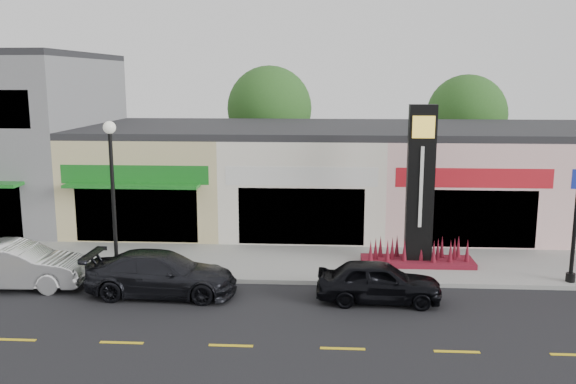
# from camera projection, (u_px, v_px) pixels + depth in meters

# --- Properties ---
(ground) EXTENTS (120.00, 120.00, 0.00)m
(ground) POSITION_uv_depth(u_px,v_px,m) (340.00, 307.00, 19.14)
(ground) COLOR black
(ground) RESTS_ON ground
(sidewalk) EXTENTS (52.00, 4.30, 0.15)m
(sidewalk) POSITION_uv_depth(u_px,v_px,m) (338.00, 263.00, 23.40)
(sidewalk) COLOR gray
(sidewalk) RESTS_ON ground
(curb) EXTENTS (52.00, 0.20, 0.15)m
(curb) POSITION_uv_depth(u_px,v_px,m) (339.00, 283.00, 21.19)
(curb) COLOR gray
(curb) RESTS_ON ground
(shop_beige) EXTENTS (7.00, 10.85, 4.80)m
(shop_beige) POSITION_uv_depth(u_px,v_px,m) (166.00, 173.00, 30.46)
(shop_beige) COLOR tan
(shop_beige) RESTS_ON ground
(shop_cream) EXTENTS (7.00, 10.01, 4.80)m
(shop_cream) POSITION_uv_depth(u_px,v_px,m) (305.00, 174.00, 30.04)
(shop_cream) COLOR silver
(shop_cream) RESTS_ON ground
(shop_pink_w) EXTENTS (7.00, 10.01, 4.80)m
(shop_pink_w) POSITION_uv_depth(u_px,v_px,m) (449.00, 176.00, 29.62)
(shop_pink_w) COLOR beige
(shop_pink_w) RESTS_ON ground
(tree_rear_west) EXTENTS (5.20, 5.20, 7.83)m
(tree_rear_west) POSITION_uv_depth(u_px,v_px,m) (269.00, 108.00, 37.54)
(tree_rear_west) COLOR #382619
(tree_rear_west) RESTS_ON ground
(tree_rear_mid) EXTENTS (4.80, 4.80, 7.29)m
(tree_rear_mid) POSITION_uv_depth(u_px,v_px,m) (467.00, 115.00, 36.88)
(tree_rear_mid) COLOR #382619
(tree_rear_mid) RESTS_ON ground
(lamp_west_near) EXTENTS (0.44, 0.44, 5.47)m
(lamp_west_near) POSITION_uv_depth(u_px,v_px,m) (112.00, 182.00, 21.44)
(lamp_west_near) COLOR black
(lamp_west_near) RESTS_ON sidewalk
(pylon_sign) EXTENTS (4.20, 1.30, 6.00)m
(pylon_sign) POSITION_uv_depth(u_px,v_px,m) (419.00, 209.00, 22.66)
(pylon_sign) COLOR #5A0F16
(pylon_sign) RESTS_ON sidewalk
(car_white_van) EXTENTS (1.97, 4.86, 1.57)m
(car_white_van) POSITION_uv_depth(u_px,v_px,m) (15.00, 266.00, 20.79)
(car_white_van) COLOR silver
(car_white_van) RESTS_ON ground
(car_dark_sedan) EXTENTS (2.13, 5.01, 1.44)m
(car_dark_sedan) POSITION_uv_depth(u_px,v_px,m) (162.00, 274.00, 20.12)
(car_dark_sedan) COLOR black
(car_dark_sedan) RESTS_ON ground
(car_black_sedan) EXTENTS (1.69, 4.01, 1.35)m
(car_black_sedan) POSITION_uv_depth(u_px,v_px,m) (379.00, 281.00, 19.50)
(car_black_sedan) COLOR black
(car_black_sedan) RESTS_ON ground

